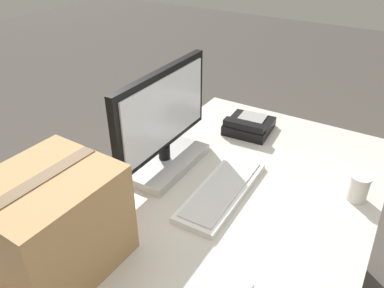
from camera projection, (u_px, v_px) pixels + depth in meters
monitor at (164, 128)px, 1.37m from camera, size 0.52×0.20×0.39m
keyboard at (222, 190)px, 1.31m from camera, size 0.44×0.16×0.03m
desk_phone at (249, 126)px, 1.67m from camera, size 0.21×0.21×0.08m
paper_cup_right at (358, 188)px, 1.26m from camera, size 0.07×0.07×0.10m
cardboard_box at (53, 223)px, 0.98m from camera, size 0.34×0.30×0.29m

